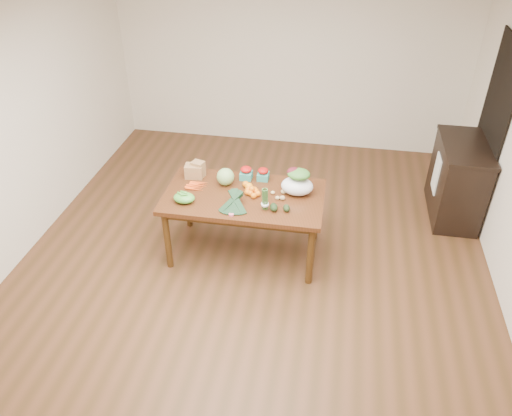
% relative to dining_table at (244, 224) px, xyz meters
% --- Properties ---
extents(floor, '(6.00, 6.00, 0.00)m').
position_rel_dining_table_xyz_m(floor, '(0.12, -0.25, -0.38)').
color(floor, brown).
rests_on(floor, ground).
extents(ceiling, '(5.00, 6.00, 0.02)m').
position_rel_dining_table_xyz_m(ceiling, '(0.12, -0.25, 2.33)').
color(ceiling, white).
rests_on(ceiling, room_walls).
extents(room_walls, '(5.02, 6.02, 2.70)m').
position_rel_dining_table_xyz_m(room_walls, '(0.12, -0.25, 0.97)').
color(room_walls, silver).
rests_on(room_walls, floor).
extents(dining_table, '(1.65, 0.92, 0.75)m').
position_rel_dining_table_xyz_m(dining_table, '(0.00, 0.00, 0.00)').
color(dining_table, '#512412').
rests_on(dining_table, floor).
extents(doorway_dark, '(0.02, 1.00, 2.10)m').
position_rel_dining_table_xyz_m(doorway_dark, '(2.60, 1.35, 0.68)').
color(doorway_dark, black).
rests_on(doorway_dark, floor).
extents(cabinet, '(0.52, 1.02, 0.94)m').
position_rel_dining_table_xyz_m(cabinet, '(2.34, 1.18, 0.10)').
color(cabinet, black).
rests_on(cabinet, floor).
extents(dish_towel, '(0.02, 0.28, 0.45)m').
position_rel_dining_table_xyz_m(dish_towel, '(2.08, 1.15, 0.18)').
color(dish_towel, white).
rests_on(dish_towel, cabinet).
extents(paper_bag, '(0.25, 0.21, 0.18)m').
position_rel_dining_table_xyz_m(paper_bag, '(-0.60, 0.26, 0.46)').
color(paper_bag, '#966C43').
rests_on(paper_bag, dining_table).
extents(cabbage, '(0.19, 0.19, 0.19)m').
position_rel_dining_table_xyz_m(cabbage, '(-0.23, 0.17, 0.47)').
color(cabbage, '#96B669').
rests_on(cabbage, dining_table).
extents(strawberry_basket_a, '(0.13, 0.13, 0.12)m').
position_rel_dining_table_xyz_m(strawberry_basket_a, '(-0.04, 0.32, 0.43)').
color(strawberry_basket_a, red).
rests_on(strawberry_basket_a, dining_table).
extents(strawberry_basket_b, '(0.12, 0.12, 0.11)m').
position_rel_dining_table_xyz_m(strawberry_basket_b, '(0.14, 0.34, 0.43)').
color(strawberry_basket_b, '#AF150B').
rests_on(strawberry_basket_b, dining_table).
extents(orange_a, '(0.07, 0.07, 0.07)m').
position_rel_dining_table_xyz_m(orange_a, '(-0.01, 0.15, 0.41)').
color(orange_a, orange).
rests_on(orange_a, dining_table).
extents(orange_b, '(0.08, 0.08, 0.08)m').
position_rel_dining_table_xyz_m(orange_b, '(0.03, 0.10, 0.42)').
color(orange_b, orange).
rests_on(orange_b, dining_table).
extents(orange_c, '(0.07, 0.07, 0.07)m').
position_rel_dining_table_xyz_m(orange_c, '(0.04, 0.06, 0.41)').
color(orange_c, '#FF600F').
rests_on(orange_c, dining_table).
extents(mandarin_cluster, '(0.18, 0.18, 0.10)m').
position_rel_dining_table_xyz_m(mandarin_cluster, '(0.08, 0.03, 0.42)').
color(mandarin_cluster, '#FF630F').
rests_on(mandarin_cluster, dining_table).
extents(carrots, '(0.22, 0.19, 0.03)m').
position_rel_dining_table_xyz_m(carrots, '(-0.53, 0.06, 0.39)').
color(carrots, '#E75013').
rests_on(carrots, dining_table).
extents(snap_pea_bag, '(0.22, 0.16, 0.10)m').
position_rel_dining_table_xyz_m(snap_pea_bag, '(-0.56, -0.24, 0.42)').
color(snap_pea_bag, green).
rests_on(snap_pea_bag, dining_table).
extents(kale_bunch, '(0.32, 0.40, 0.16)m').
position_rel_dining_table_xyz_m(kale_bunch, '(-0.05, -0.28, 0.45)').
color(kale_bunch, black).
rests_on(kale_bunch, dining_table).
extents(asparagus_bundle, '(0.08, 0.12, 0.26)m').
position_rel_dining_table_xyz_m(asparagus_bundle, '(0.26, -0.23, 0.50)').
color(asparagus_bundle, '#427234').
rests_on(asparagus_bundle, dining_table).
extents(potato_a, '(0.05, 0.04, 0.04)m').
position_rel_dining_table_xyz_m(potato_a, '(0.22, 0.00, 0.39)').
color(potato_a, '#DED080').
rests_on(potato_a, dining_table).
extents(potato_b, '(0.05, 0.04, 0.04)m').
position_rel_dining_table_xyz_m(potato_b, '(0.35, -0.03, 0.39)').
color(potato_b, tan).
rests_on(potato_b, dining_table).
extents(potato_c, '(0.06, 0.05, 0.05)m').
position_rel_dining_table_xyz_m(potato_c, '(0.40, 0.09, 0.40)').
color(potato_c, tan).
rests_on(potato_c, dining_table).
extents(potato_d, '(0.04, 0.04, 0.04)m').
position_rel_dining_table_xyz_m(potato_d, '(0.29, 0.06, 0.39)').
color(potato_d, '#D9C57D').
rests_on(potato_d, dining_table).
extents(potato_e, '(0.06, 0.05, 0.05)m').
position_rel_dining_table_xyz_m(potato_e, '(0.40, -0.02, 0.40)').
color(potato_e, tan).
rests_on(potato_e, dining_table).
extents(avocado_a, '(0.10, 0.13, 0.07)m').
position_rel_dining_table_xyz_m(avocado_a, '(0.34, -0.22, 0.41)').
color(avocado_a, black).
rests_on(avocado_a, dining_table).
extents(avocado_b, '(0.09, 0.11, 0.07)m').
position_rel_dining_table_xyz_m(avocado_b, '(0.47, -0.21, 0.41)').
color(avocado_b, black).
rests_on(avocado_b, dining_table).
extents(salad_bag, '(0.33, 0.25, 0.26)m').
position_rel_dining_table_xyz_m(salad_bag, '(0.53, 0.12, 0.50)').
color(salad_bag, white).
rests_on(salad_bag, dining_table).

